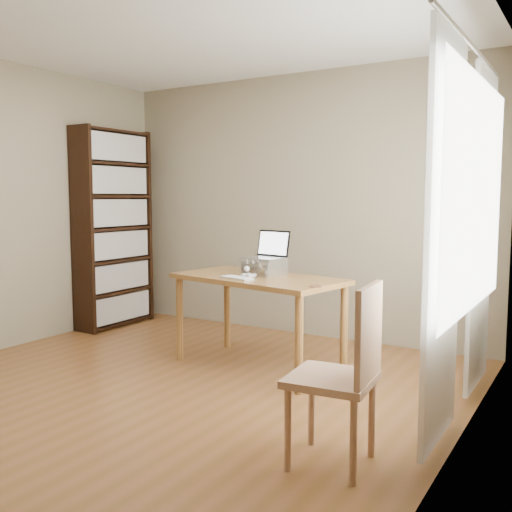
{
  "coord_description": "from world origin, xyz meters",
  "views": [
    {
      "loc": [
        2.64,
        -2.87,
        1.39
      ],
      "look_at": [
        0.29,
        1.0,
        0.92
      ],
      "focal_mm": 40.0,
      "sensor_mm": 36.0,
      "label": 1
    }
  ],
  "objects": [
    {
      "name": "laptop_stand",
      "position": [
        0.29,
        1.1,
        0.83
      ],
      "size": [
        0.32,
        0.25,
        0.13
      ],
      "rotation": [
        0.0,
        0.0,
        -0.18
      ],
      "color": "silver",
      "rests_on": "desk"
    },
    {
      "name": "curtains",
      "position": [
        1.92,
        0.8,
        1.17
      ],
      "size": [
        0.03,
        1.9,
        2.25
      ],
      "color": "white",
      "rests_on": "ground"
    },
    {
      "name": "bookshelf",
      "position": [
        -1.83,
        1.55,
        1.05
      ],
      "size": [
        0.3,
        0.9,
        2.1
      ],
      "color": "black",
      "rests_on": "ground"
    },
    {
      "name": "desk",
      "position": [
        0.29,
        1.02,
        0.65
      ],
      "size": [
        1.49,
        0.93,
        0.75
      ],
      "rotation": [
        0.0,
        0.0,
        -0.18
      ],
      "color": "brown",
      "rests_on": "ground"
    },
    {
      "name": "laptop",
      "position": [
        0.29,
        1.16,
        0.94
      ],
      "size": [
        0.36,
        0.32,
        0.23
      ],
      "rotation": [
        0.0,
        0.0,
        -0.18
      ],
      "color": "silver",
      "rests_on": "laptop_stand"
    },
    {
      "name": "chair",
      "position": [
        1.56,
        -0.23,
        0.52
      ],
      "size": [
        0.46,
        0.46,
        0.96
      ],
      "rotation": [
        0.0,
        0.0,
        0.09
      ],
      "color": "tan",
      "rests_on": "ground"
    },
    {
      "name": "keyboard",
      "position": [
        0.24,
        0.8,
        0.76
      ],
      "size": [
        0.3,
        0.18,
        0.02
      ],
      "rotation": [
        0.0,
        0.0,
        -0.21
      ],
      "color": "silver",
      "rests_on": "desk"
    },
    {
      "name": "cat",
      "position": [
        0.28,
        1.13,
        0.82
      ],
      "size": [
        0.25,
        0.48,
        0.15
      ],
      "rotation": [
        0.0,
        0.0,
        -0.12
      ],
      "color": "#433B34",
      "rests_on": "desk"
    },
    {
      "name": "coaster",
      "position": [
        0.92,
        0.78,
        0.75
      ],
      "size": [
        0.1,
        0.1,
        0.01
      ],
      "primitive_type": "cylinder",
      "color": "#542C1D",
      "rests_on": "desk"
    },
    {
      "name": "room",
      "position": [
        0.03,
        0.01,
        1.3
      ],
      "size": [
        4.04,
        4.54,
        2.64
      ],
      "color": "brown",
      "rests_on": "ground"
    }
  ]
}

